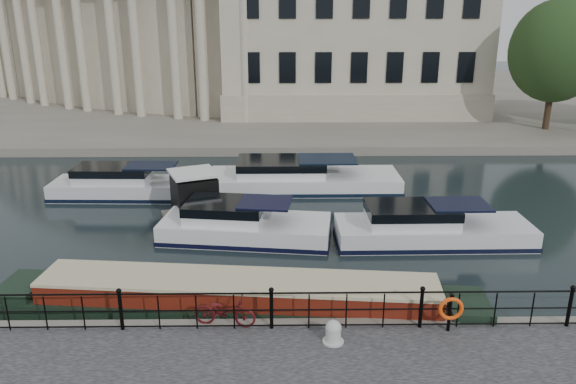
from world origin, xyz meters
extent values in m
plane|color=black|center=(0.00, 0.00, 0.00)|extent=(160.00, 160.00, 0.00)
cube|color=#6B665B|center=(0.00, 39.00, 0.28)|extent=(120.00, 42.00, 0.55)
cylinder|color=black|center=(-4.00, -2.25, 1.10)|extent=(0.10, 0.10, 1.10)
sphere|color=black|center=(-4.00, -2.25, 1.70)|extent=(0.14, 0.14, 0.14)
cylinder|color=black|center=(0.00, -2.25, 1.10)|extent=(0.10, 0.10, 1.10)
sphere|color=black|center=(0.00, -2.25, 1.70)|extent=(0.14, 0.14, 0.14)
cylinder|color=black|center=(4.00, -2.25, 1.10)|extent=(0.10, 0.10, 1.10)
sphere|color=black|center=(4.00, -2.25, 1.70)|extent=(0.14, 0.14, 0.14)
cylinder|color=black|center=(8.00, -2.25, 1.10)|extent=(0.10, 0.10, 1.10)
sphere|color=black|center=(8.00, -2.25, 1.70)|extent=(0.14, 0.14, 0.14)
cylinder|color=black|center=(0.00, -2.25, 1.60)|extent=(24.00, 0.05, 0.05)
cylinder|color=black|center=(0.00, -2.25, 1.10)|extent=(24.00, 0.04, 0.04)
cylinder|color=black|center=(0.00, -2.25, 0.63)|extent=(24.00, 0.04, 0.04)
cube|color=#ADA38C|center=(6.00, 33.00, 7.55)|extent=(20.00, 14.00, 14.00)
cube|color=#9E937F|center=(6.00, 33.00, 1.55)|extent=(20.30, 14.30, 2.00)
cube|color=#ADA38C|center=(-3.33, 29.02, 6.05)|extent=(5.73, 4.06, 11.00)
cylinder|color=#ADA38C|center=(-2.28, 26.16, 5.45)|extent=(0.70, 0.70, 9.80)
cylinder|color=#ADA38C|center=(-5.49, 26.87, 5.45)|extent=(0.70, 0.70, 9.80)
cube|color=#ADA38C|center=(-8.29, 30.44, 6.05)|extent=(5.90, 4.56, 11.00)
cylinder|color=#ADA38C|center=(-7.59, 27.47, 5.45)|extent=(0.70, 0.70, 9.80)
cylinder|color=#ADA38C|center=(-10.69, 28.56, 5.45)|extent=(0.70, 0.70, 9.80)
cube|color=#ADA38C|center=(-13.04, 32.44, 6.05)|extent=(5.99, 4.99, 11.00)
cylinder|color=#ADA38C|center=(-12.70, 29.41, 5.45)|extent=(0.70, 0.70, 9.80)
cylinder|color=#ADA38C|center=(-15.65, 30.87, 5.45)|extent=(0.70, 0.70, 9.80)
cube|color=#ADA38C|center=(-17.52, 35.00, 6.05)|extent=(5.99, 5.36, 11.00)
cylinder|color=#ADA38C|center=(-17.55, 31.95, 5.45)|extent=(0.70, 0.70, 9.80)
cylinder|color=#ADA38C|center=(-20.30, 33.75, 5.45)|extent=(0.70, 0.70, 9.80)
cube|color=#ADA38C|center=(-21.66, 38.07, 6.05)|extent=(5.91, 5.64, 11.00)
cylinder|color=#ADA38C|center=(-22.05, 35.05, 5.45)|extent=(0.70, 0.70, 9.80)
cylinder|color=#ADA38C|center=(-24.57, 37.16, 5.45)|extent=(0.70, 0.70, 9.80)
cube|color=#ADA38C|center=(-25.40, 41.62, 6.05)|extent=(5.74, 5.85, 11.00)
cube|color=#ADA38C|center=(-28.69, 45.59, 6.05)|extent=(5.49, 5.97, 11.00)
imported|color=#4F0E13|center=(-1.26, -2.10, 0.99)|extent=(1.76, 0.85, 0.89)
cylinder|color=#B8B9B5|center=(1.59, -2.93, 0.76)|extent=(0.40, 0.40, 0.42)
sphere|color=#B8B9B5|center=(1.59, -2.93, 0.97)|extent=(0.42, 0.42, 0.42)
cylinder|color=#B8B9B5|center=(1.59, -2.93, 0.57)|extent=(0.55, 0.55, 0.04)
cylinder|color=black|center=(4.72, -2.43, 1.08)|extent=(0.09, 0.09, 1.05)
cube|color=black|center=(4.72, -2.43, 1.60)|extent=(0.11, 0.11, 0.07)
torus|color=#FF4C0D|center=(4.72, -2.51, 1.25)|extent=(0.67, 0.11, 0.67)
cube|color=black|center=(-1.02, -0.62, 0.10)|extent=(14.82, 3.36, 0.88)
cube|color=#5F190D|center=(-1.02, -0.62, 0.75)|extent=(11.87, 2.79, 0.69)
cube|color=#C4B98E|center=(-1.02, -0.62, 1.15)|extent=(11.87, 2.85, 0.10)
cube|color=#6B665B|center=(-3.46, 7.50, 0.05)|extent=(3.22, 2.99, 0.22)
cube|color=black|center=(-3.46, 7.50, 1.10)|extent=(2.26, 2.26, 1.56)
cube|color=white|center=(-3.46, 7.50, 2.05)|extent=(2.48, 2.48, 0.10)
cube|color=white|center=(-1.13, 5.18, 0.20)|extent=(6.88, 3.38, 1.20)
cube|color=black|center=(-1.13, 5.18, 0.12)|extent=(6.95, 3.41, 0.18)
cube|color=white|center=(-1.92, 5.28, 1.05)|extent=(3.22, 2.46, 0.90)
cube|color=black|center=(-0.35, 5.08, 1.55)|extent=(2.19, 2.02, 0.08)
cube|color=silver|center=(6.20, 4.75, 0.20)|extent=(7.53, 2.53, 1.20)
cube|color=black|center=(6.20, 4.75, 0.12)|extent=(7.61, 2.56, 0.18)
cube|color=silver|center=(5.30, 4.74, 1.05)|extent=(3.40, 2.05, 0.90)
cube|color=black|center=(7.10, 4.76, 1.55)|extent=(2.27, 1.74, 0.08)
cube|color=silver|center=(-6.86, 10.46, 0.20)|extent=(7.78, 2.48, 1.20)
cube|color=black|center=(-6.86, 10.46, 0.12)|extent=(7.86, 2.51, 0.18)
cube|color=silver|center=(-7.78, 10.49, 1.05)|extent=(3.53, 1.95, 0.90)
cube|color=black|center=(-5.93, 10.43, 1.55)|extent=(2.36, 1.65, 0.08)
cube|color=white|center=(1.44, 11.57, 0.20)|extent=(9.50, 3.07, 1.20)
cube|color=black|center=(1.44, 11.57, 0.12)|extent=(9.59, 3.10, 0.18)
cube|color=white|center=(0.30, 11.57, 1.05)|extent=(4.28, 2.52, 0.90)
cube|color=black|center=(2.58, 11.57, 1.55)|extent=(2.85, 2.15, 0.08)
cylinder|color=black|center=(18.97, 23.28, 1.99)|extent=(0.44, 0.44, 2.88)
ellipsoid|color=#193410|center=(18.97, 23.28, 5.90)|extent=(6.25, 6.25, 6.91)
sphere|color=#193410|center=(19.57, 22.88, 5.07)|extent=(4.61, 4.61, 4.61)
camera|label=1|loc=(0.26, -15.43, 8.79)|focal=35.00mm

